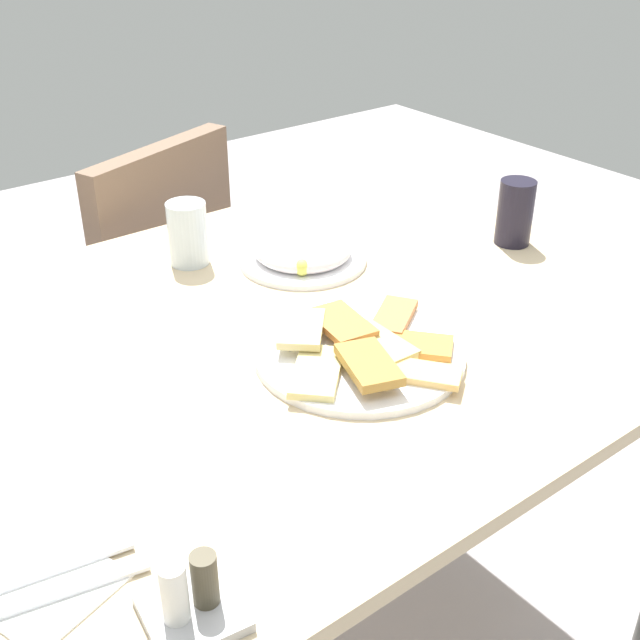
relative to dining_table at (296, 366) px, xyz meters
The scene contains 10 objects.
dining_table is the anchor object (origin of this frame).
dining_chair 0.75m from the dining_table, 85.12° to the left, with size 0.54×0.54×0.88m.
pide_platter 0.16m from the dining_table, 81.97° to the right, with size 0.31×0.32×0.04m.
salad_plate_greens 0.24m from the dining_table, 50.41° to the left, with size 0.24×0.24×0.05m.
soda_can 0.52m from the dining_table, ahead, with size 0.07×0.07×0.12m, color black.
drinking_glass 0.32m from the dining_table, 93.39° to the left, with size 0.07×0.07×0.11m, color silver.
paper_napkin 0.58m from the dining_table, 151.86° to the right, with size 0.12×0.12×0.00m, color white.
fork 0.59m from the dining_table, 150.29° to the right, with size 0.19×0.01×0.01m, color silver.
spoon 0.57m from the dining_table, 153.48° to the right, with size 0.19×0.02×0.01m, color silver.
condiment_caddy 0.57m from the dining_table, 136.24° to the right, with size 0.10×0.10×0.08m.
Camera 1 is at (-0.63, -0.88, 1.40)m, focal length 45.43 mm.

